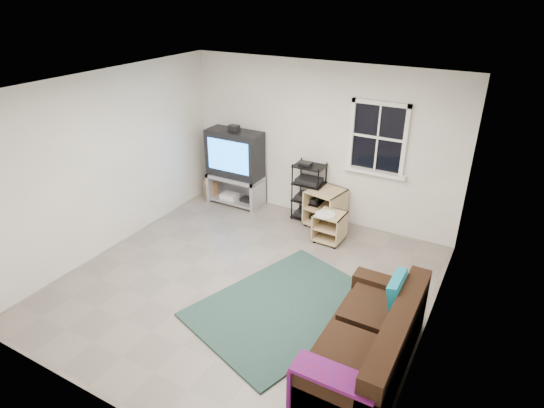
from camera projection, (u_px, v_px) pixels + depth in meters
The scene contains 8 objects.
room at pixel (377, 142), 6.84m from camera, with size 4.60×4.62×4.60m.
tv_unit at pixel (235, 162), 8.00m from camera, with size 0.99×0.50×1.46m.
av_rack at pixel (309, 195), 7.60m from camera, with size 0.50×0.37×1.00m.
side_table_left at pixel (327, 206), 7.46m from camera, with size 0.63×0.63×0.64m.
side_table_right at pixel (330, 224), 7.02m from camera, with size 0.44×0.46×0.50m.
sofa at pixel (369, 345), 4.64m from camera, with size 0.83×1.88×0.86m.
shag_rug at pixel (285, 307), 5.64m from camera, with size 1.60×2.20×0.03m, color black.
paper_bag at pixel (211, 189), 8.47m from camera, with size 0.25×0.16×0.35m, color #926841.
Camera 1 is at (2.75, -4.23, 3.63)m, focal length 30.00 mm.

